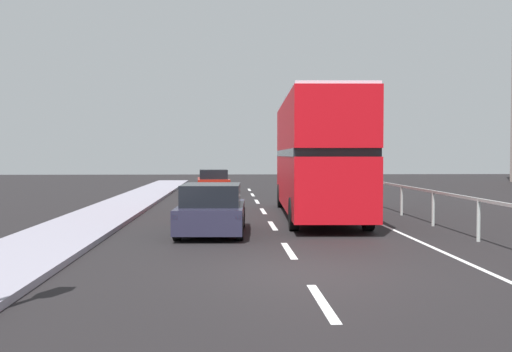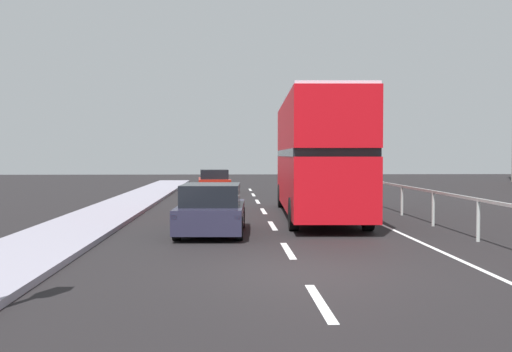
% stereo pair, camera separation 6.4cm
% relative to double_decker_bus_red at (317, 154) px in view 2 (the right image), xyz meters
% --- Properties ---
extents(ground_plane, '(74.76, 120.00, 0.10)m').
position_rel_double_decker_bus_red_xyz_m(ground_plane, '(-1.82, -10.26, -2.36)').
color(ground_plane, black).
extents(lane_paint_markings, '(3.71, 46.00, 0.01)m').
position_rel_double_decker_bus_red_xyz_m(lane_paint_markings, '(0.35, -1.81, -2.30)').
color(lane_paint_markings, silver).
rests_on(lane_paint_markings, ground).
extents(bridge_side_railing, '(0.10, 42.00, 1.14)m').
position_rel_double_decker_bus_red_xyz_m(bridge_side_railing, '(3.29, -1.26, -1.39)').
color(bridge_side_railing, '#ACB1AE').
rests_on(bridge_side_railing, ground).
extents(double_decker_bus_red, '(2.89, 11.27, 4.31)m').
position_rel_double_decker_bus_red_xyz_m(double_decker_bus_red, '(0.00, 0.00, 0.00)').
color(double_decker_bus_red, red).
rests_on(double_decker_bus_red, ground).
extents(hatchback_car_near, '(2.01, 4.30, 1.44)m').
position_rel_double_decker_bus_red_xyz_m(hatchback_car_near, '(-3.71, -4.57, -1.62)').
color(hatchback_car_near, '#252439').
rests_on(hatchback_car_near, ground).
extents(sedan_car_ahead, '(2.01, 4.25, 1.43)m').
position_rel_double_decker_bus_red_xyz_m(sedan_car_ahead, '(-4.08, 13.73, -1.62)').
color(sedan_car_ahead, '#9F1D11').
rests_on(sedan_car_ahead, ground).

